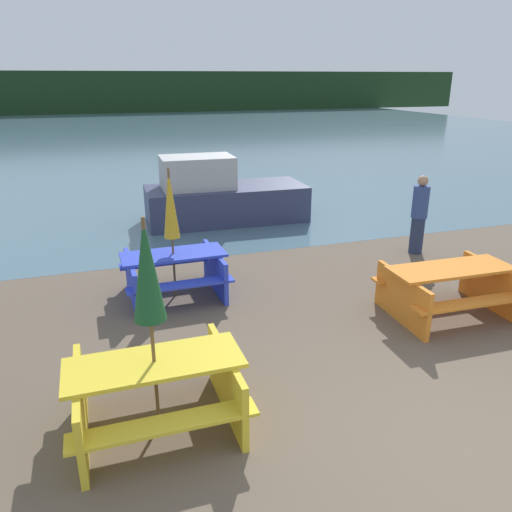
{
  "coord_description": "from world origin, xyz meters",
  "views": [
    {
      "loc": [
        -3.11,
        -2.95,
        3.46
      ],
      "look_at": [
        -0.81,
        3.92,
        0.85
      ],
      "focal_mm": 35.0,
      "sensor_mm": 36.0,
      "label": 1
    }
  ],
  "objects_px": {
    "umbrella_darkgreen": "(147,272)",
    "person": "(419,215)",
    "picnic_table_yellow": "(156,387)",
    "boat": "(220,197)",
    "picnic_table_blue": "(174,270)",
    "umbrella_gold": "(170,205)",
    "picnic_table_orange": "(449,286)"
  },
  "relations": [
    {
      "from": "umbrella_darkgreen",
      "to": "picnic_table_orange",
      "type": "bearing_deg",
      "value": 14.99
    },
    {
      "from": "picnic_table_yellow",
      "to": "umbrella_gold",
      "type": "relative_size",
      "value": 0.83
    },
    {
      "from": "picnic_table_orange",
      "to": "umbrella_darkgreen",
      "type": "relative_size",
      "value": 0.85
    },
    {
      "from": "picnic_table_yellow",
      "to": "umbrella_gold",
      "type": "height_order",
      "value": "umbrella_gold"
    },
    {
      "from": "umbrella_darkgreen",
      "to": "person",
      "type": "relative_size",
      "value": 1.41
    },
    {
      "from": "person",
      "to": "umbrella_darkgreen",
      "type": "bearing_deg",
      "value": -146.91
    },
    {
      "from": "picnic_table_blue",
      "to": "umbrella_gold",
      "type": "bearing_deg",
      "value": 180.0
    },
    {
      "from": "picnic_table_yellow",
      "to": "boat",
      "type": "relative_size",
      "value": 0.44
    },
    {
      "from": "umbrella_gold",
      "to": "picnic_table_blue",
      "type": "bearing_deg",
      "value": 0.0
    },
    {
      "from": "picnic_table_yellow",
      "to": "boat",
      "type": "bearing_deg",
      "value": 70.57
    },
    {
      "from": "umbrella_gold",
      "to": "person",
      "type": "distance_m",
      "value": 5.21
    },
    {
      "from": "picnic_table_blue",
      "to": "umbrella_darkgreen",
      "type": "relative_size",
      "value": 0.75
    },
    {
      "from": "picnic_table_blue",
      "to": "boat",
      "type": "distance_m",
      "value": 4.63
    },
    {
      "from": "picnic_table_yellow",
      "to": "boat",
      "type": "xyz_separation_m",
      "value": [
        2.64,
        7.47,
        0.15
      ]
    },
    {
      "from": "umbrella_darkgreen",
      "to": "person",
      "type": "xyz_separation_m",
      "value": [
        5.86,
        3.82,
        -0.93
      ]
    },
    {
      "from": "picnic_table_blue",
      "to": "person",
      "type": "distance_m",
      "value": 5.17
    },
    {
      "from": "picnic_table_orange",
      "to": "picnic_table_blue",
      "type": "bearing_deg",
      "value": 152.25
    },
    {
      "from": "umbrella_darkgreen",
      "to": "boat",
      "type": "distance_m",
      "value": 8.0
    },
    {
      "from": "picnic_table_blue",
      "to": "umbrella_darkgreen",
      "type": "height_order",
      "value": "umbrella_darkgreen"
    },
    {
      "from": "umbrella_darkgreen",
      "to": "person",
      "type": "height_order",
      "value": "umbrella_darkgreen"
    },
    {
      "from": "umbrella_gold",
      "to": "person",
      "type": "height_order",
      "value": "umbrella_gold"
    },
    {
      "from": "picnic_table_orange",
      "to": "picnic_table_blue",
      "type": "relative_size",
      "value": 1.14
    },
    {
      "from": "picnic_table_yellow",
      "to": "picnic_table_blue",
      "type": "relative_size",
      "value": 1.05
    },
    {
      "from": "picnic_table_yellow",
      "to": "person",
      "type": "relative_size",
      "value": 1.1
    },
    {
      "from": "umbrella_gold",
      "to": "boat",
      "type": "xyz_separation_m",
      "value": [
        1.9,
        4.22,
        -0.95
      ]
    },
    {
      "from": "boat",
      "to": "umbrella_gold",
      "type": "bearing_deg",
      "value": -112.16
    },
    {
      "from": "picnic_table_yellow",
      "to": "umbrella_darkgreen",
      "type": "xyz_separation_m",
      "value": [
        0.0,
        -0.0,
        1.28
      ]
    },
    {
      "from": "picnic_table_yellow",
      "to": "umbrella_darkgreen",
      "type": "bearing_deg",
      "value": -14.04
    },
    {
      "from": "boat",
      "to": "umbrella_darkgreen",
      "type": "bearing_deg",
      "value": -107.41
    },
    {
      "from": "picnic_table_orange",
      "to": "person",
      "type": "xyz_separation_m",
      "value": [
        1.28,
        2.59,
        0.34
      ]
    },
    {
      "from": "picnic_table_yellow",
      "to": "umbrella_darkgreen",
      "type": "distance_m",
      "value": 1.28
    },
    {
      "from": "person",
      "to": "boat",
      "type": "bearing_deg",
      "value": 131.48
    }
  ]
}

